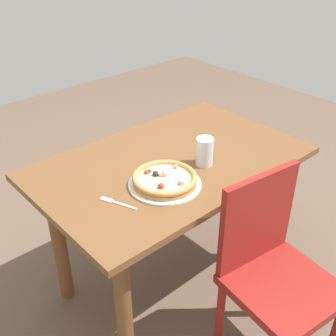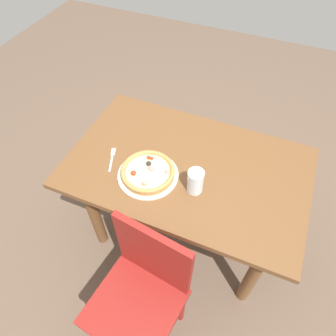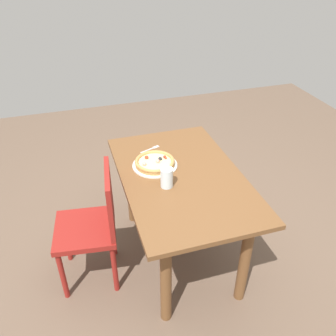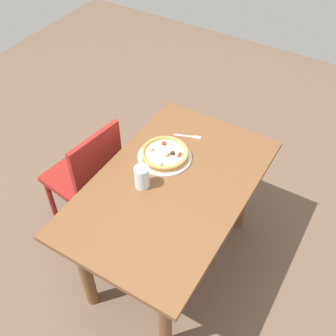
{
  "view_description": "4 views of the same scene",
  "coord_description": "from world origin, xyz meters",
  "views": [
    {
      "loc": [
        -1.13,
        -1.24,
        1.71
      ],
      "look_at": [
        -0.08,
        -0.07,
        0.76
      ],
      "focal_mm": 44.52,
      "sensor_mm": 36.0,
      "label": 1
    },
    {
      "loc": [
        0.3,
        -0.99,
        1.98
      ],
      "look_at": [
        -0.08,
        -0.07,
        0.76
      ],
      "focal_mm": 32.74,
      "sensor_mm": 36.0,
      "label": 2
    },
    {
      "loc": [
        1.81,
        -0.66,
        2.08
      ],
      "look_at": [
        -0.08,
        -0.07,
        0.76
      ],
      "focal_mm": 37.63,
      "sensor_mm": 36.0,
      "label": 3
    },
    {
      "loc": [
        1.26,
        0.74,
        2.37
      ],
      "look_at": [
        -0.08,
        -0.07,
        0.76
      ],
      "focal_mm": 43.45,
      "sensor_mm": 36.0,
      "label": 4
    }
  ],
  "objects": [
    {
      "name": "pizza",
      "position": [
        -0.16,
        -0.14,
        0.77
      ],
      "size": [
        0.28,
        0.28,
        0.05
      ],
      "color": "#B78447",
      "rests_on": "plate"
    },
    {
      "name": "plate",
      "position": [
        -0.16,
        -0.14,
        0.75
      ],
      "size": [
        0.31,
        0.31,
        0.01
      ],
      "primitive_type": "cylinder",
      "color": "silver",
      "rests_on": "dining_table"
    },
    {
      "name": "chair_near",
      "position": [
        0.01,
        -0.61,
        0.48
      ],
      "size": [
        0.45,
        0.45,
        0.88
      ],
      "rotation": [
        0.0,
        0.0,
        3.01
      ],
      "color": "maroon",
      "rests_on": "ground"
    },
    {
      "name": "dining_table",
      "position": [
        0.0,
        0.0,
        0.61
      ],
      "size": [
        1.26,
        0.79,
        0.74
      ],
      "color": "brown",
      "rests_on": "ground"
    },
    {
      "name": "ground_plane",
      "position": [
        0.0,
        0.0,
        0.0
      ],
      "size": [
        6.0,
        6.0,
        0.0
      ],
      "primitive_type": "plane",
      "color": "brown"
    },
    {
      "name": "drinking_glass",
      "position": [
        0.09,
        -0.13,
        0.81
      ],
      "size": [
        0.08,
        0.08,
        0.13
      ],
      "primitive_type": "cylinder",
      "color": "silver",
      "rests_on": "dining_table"
    },
    {
      "name": "fork",
      "position": [
        -0.39,
        -0.11,
        0.74
      ],
      "size": [
        0.07,
        0.16,
        0.0
      ],
      "rotation": [
        0.0,
        0.0,
        1.94
      ],
      "color": "silver",
      "rests_on": "dining_table"
    }
  ]
}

